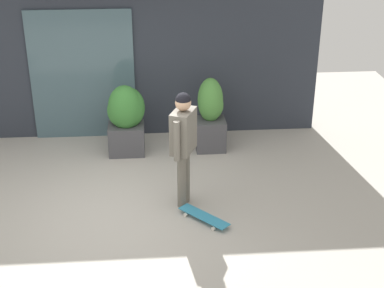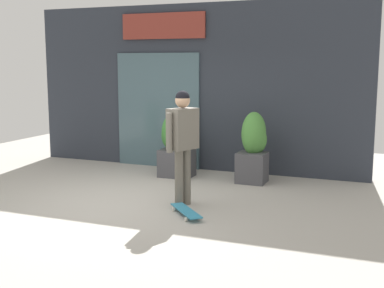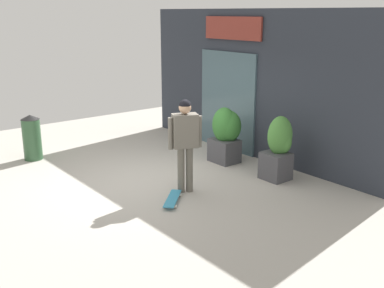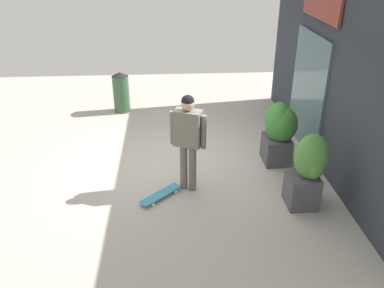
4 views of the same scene
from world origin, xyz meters
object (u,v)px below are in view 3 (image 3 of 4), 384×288
planter_box_left (279,147)px  planter_box_right (226,131)px  skateboard (173,199)px  trash_bin (32,137)px  skateboarder (185,136)px

planter_box_left → planter_box_right: planter_box_left is taller
skateboard → planter_box_left: bearing=128.7°
trash_bin → skateboard: bearing=14.2°
skateboard → planter_box_left: 2.47m
skateboarder → planter_box_right: skateboarder is taller
skateboard → planter_box_right: planter_box_right is taller
planter_box_right → trash_bin: size_ratio=1.20×
skateboard → trash_bin: 4.13m
planter_box_right → skateboard: bearing=-63.9°
skateboarder → skateboard: size_ratio=2.41×
skateboard → planter_box_right: (-1.12, 2.28, 0.64)m
planter_box_left → trash_bin: bearing=-141.9°
planter_box_left → skateboard: bearing=-98.1°
skateboarder → planter_box_left: (0.59, 1.89, -0.42)m
planter_box_left → planter_box_right: bearing=-176.3°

